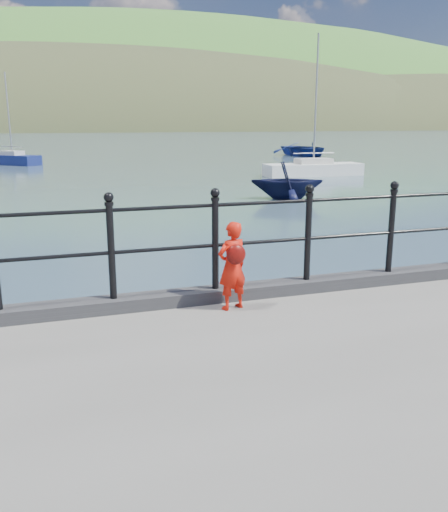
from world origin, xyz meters
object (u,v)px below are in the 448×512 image
object	(u,v)px
sailboat_near	(313,170)
child	(232,265)
railing	(165,236)
launch_navy	(287,180)
launch_blue	(305,149)
sailboat_port	(13,160)

from	to	relation	value
sailboat_near	child	bearing A→B (deg)	-117.95
railing	child	xyz separation A→B (m)	(0.69, -0.35, -0.31)
railing	launch_navy	bearing A→B (deg)	60.49
child	launch_blue	world-z (taller)	child
child	sailboat_port	size ratio (longest dim) A/B	0.15
child	launch_blue	distance (m)	45.07
child	launch_navy	bearing A→B (deg)	-133.26
launch_blue	sailboat_near	distance (m)	18.75
railing	launch_blue	xyz separation A→B (m)	(21.46, 39.64, -1.19)
launch_navy	child	bearing A→B (deg)	171.63
railing	sailboat_near	world-z (taller)	sailboat_near
launch_blue	launch_navy	bearing A→B (deg)	-123.04
launch_navy	sailboat_near	bearing A→B (deg)	-14.90
launch_blue	sailboat_port	bearing A→B (deg)	-178.99
launch_blue	sailboat_near	xyz separation A→B (m)	(-7.88, -17.02, -0.29)
launch_navy	sailboat_near	size ratio (longest dim) A/B	0.36
sailboat_near	sailboat_port	bearing A→B (deg)	141.31
sailboat_near	sailboat_port	distance (m)	22.22
child	sailboat_port	world-z (taller)	sailboat_port
railing	child	distance (m)	0.84
sailboat_port	railing	bearing A→B (deg)	-39.24
child	sailboat_port	xyz separation A→B (m)	(-4.13, 37.27, -1.17)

